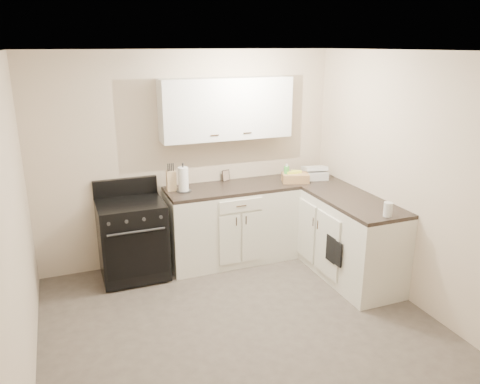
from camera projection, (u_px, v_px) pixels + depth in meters
name	position (u px, v px, depth m)	size (l,w,h in m)	color
floor	(245.00, 332.00, 4.34)	(3.60, 3.60, 0.00)	#473F38
ceiling	(246.00, 51.00, 3.59)	(3.60, 3.60, 0.00)	white
wall_back	(189.00, 159.00, 5.56)	(3.60, 3.60, 0.00)	beige
wall_right	(415.00, 183.00, 4.59)	(3.60, 3.60, 0.00)	beige
wall_left	(13.00, 235.00, 3.34)	(3.60, 3.60, 0.00)	beige
wall_front	(379.00, 313.00, 2.37)	(3.60, 3.60, 0.00)	beige
base_cabinets_back	(232.00, 225.00, 5.69)	(1.55, 0.60, 0.90)	silver
base_cabinets_right	(337.00, 232.00, 5.48)	(0.60, 1.90, 0.90)	silver
countertop_back	(231.00, 188.00, 5.54)	(1.55, 0.60, 0.04)	black
countertop_right	(339.00, 194.00, 5.34)	(0.60, 1.90, 0.04)	black
upper_cabinets	(226.00, 109.00, 5.40)	(1.55, 0.30, 0.70)	white
stove	(133.00, 239.00, 5.24)	(0.72, 0.62, 0.87)	black
knife_block	(171.00, 181.00, 5.35)	(0.11, 0.09, 0.23)	#D4AD82
paper_towel	(183.00, 179.00, 5.31)	(0.12, 0.12, 0.28)	white
soap_bottle	(286.00, 174.00, 5.70)	(0.07, 0.07, 0.20)	green
picture_frame	(226.00, 175.00, 5.76)	(0.11, 0.01, 0.13)	black
wicker_basket	(295.00, 178.00, 5.71)	(0.32, 0.21, 0.11)	#AE8352
countertop_grill	(315.00, 174.00, 5.86)	(0.27, 0.25, 0.10)	silver
glass_jar	(388.00, 209.00, 4.56)	(0.09, 0.09, 0.14)	silver
oven_mitt_near	(337.00, 253.00, 4.91)	(0.02, 0.15, 0.27)	black
oven_mitt_far	(331.00, 249.00, 5.02)	(0.02, 0.17, 0.29)	black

